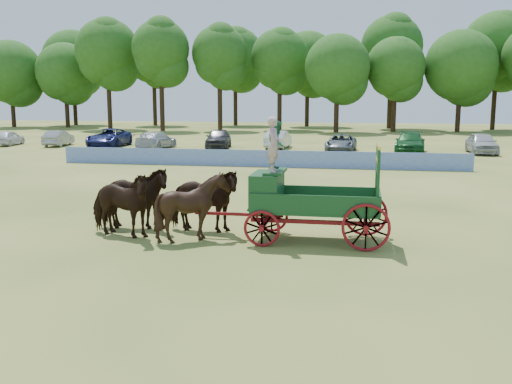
# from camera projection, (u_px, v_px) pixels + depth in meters

# --- Properties ---
(ground) EXTENTS (160.00, 160.00, 0.00)m
(ground) POSITION_uv_depth(u_px,v_px,m) (188.00, 234.00, 18.29)
(ground) COLOR tan
(ground) RESTS_ON ground
(horse_lead_left) EXTENTS (2.68, 1.71, 2.09)m
(horse_lead_left) POSITION_uv_depth(u_px,v_px,m) (119.00, 204.00, 17.82)
(horse_lead_left) COLOR black
(horse_lead_left) RESTS_ON ground
(horse_lead_right) EXTENTS (2.61, 1.45, 2.09)m
(horse_lead_right) POSITION_uv_depth(u_px,v_px,m) (133.00, 198.00, 18.89)
(horse_lead_right) COLOR black
(horse_lead_right) RESTS_ON ground
(horse_wheel_left) EXTENTS (2.13, 1.96, 2.10)m
(horse_wheel_left) POSITION_uv_depth(u_px,v_px,m) (193.00, 207.00, 17.40)
(horse_wheel_left) COLOR black
(horse_wheel_left) RESTS_ON ground
(horse_wheel_right) EXTENTS (2.50, 1.18, 2.09)m
(horse_wheel_right) POSITION_uv_depth(u_px,v_px,m) (203.00, 200.00, 18.47)
(horse_wheel_right) COLOR black
(horse_wheel_right) RESTS_ON ground
(farm_dray) EXTENTS (6.00, 2.00, 3.79)m
(farm_dray) POSITION_uv_depth(u_px,v_px,m) (292.00, 188.00, 17.33)
(farm_dray) COLOR maroon
(farm_dray) RESTS_ON ground
(sponsor_banner) EXTENTS (26.00, 0.08, 1.05)m
(sponsor_banner) POSITION_uv_depth(u_px,v_px,m) (257.00, 158.00, 35.84)
(sponsor_banner) COLOR #214BB7
(sponsor_banner) RESTS_ON ground
(parked_cars) EXTENTS (53.27, 7.43, 1.65)m
(parked_cars) POSITION_uv_depth(u_px,v_px,m) (296.00, 141.00, 47.09)
(parked_cars) COLOR silver
(parked_cars) RESTS_ON ground
(treeline) EXTENTS (92.10, 24.26, 15.33)m
(treeline) POSITION_uv_depth(u_px,v_px,m) (298.00, 58.00, 75.53)
(treeline) COLOR #382314
(treeline) RESTS_ON ground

